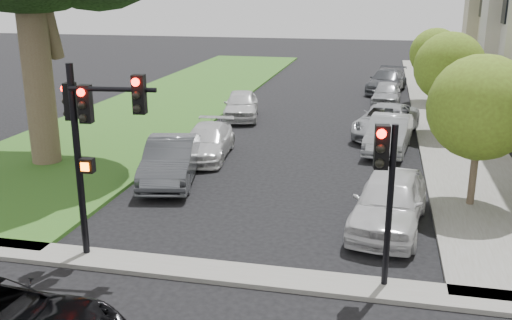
% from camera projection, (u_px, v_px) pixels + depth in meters
% --- Properties ---
extents(grass_strip, '(8.00, 44.00, 0.12)m').
position_uv_depth(grass_strip, '(183.00, 96.00, 35.99)').
color(grass_strip, '#306322').
rests_on(grass_strip, ground).
extents(sidewalk_right, '(3.50, 44.00, 0.12)m').
position_uv_depth(sidewalk_right, '(442.00, 107.00, 32.71)').
color(sidewalk_right, slate).
rests_on(sidewalk_right, ground).
extents(sidewalk_cross, '(60.00, 1.00, 0.12)m').
position_uv_depth(sidewalk_cross, '(229.00, 273.00, 13.55)').
color(sidewalk_cross, slate).
rests_on(sidewalk_cross, ground).
extents(small_tree_a, '(3.17, 3.17, 4.76)m').
position_uv_depth(small_tree_a, '(481.00, 108.00, 16.94)').
color(small_tree_a, brown).
rests_on(small_tree_a, ground).
extents(small_tree_b, '(3.17, 3.17, 4.75)m').
position_uv_depth(small_tree_b, '(449.00, 67.00, 25.70)').
color(small_tree_b, brown).
rests_on(small_tree_b, ground).
extents(small_tree_c, '(2.94, 2.94, 4.41)m').
position_uv_depth(small_tree_c, '(435.00, 54.00, 33.28)').
color(small_tree_c, brown).
rests_on(small_tree_c, ground).
extents(traffic_signal_main, '(2.40, 0.63, 4.90)m').
position_uv_depth(traffic_signal_main, '(91.00, 128.00, 13.53)').
color(traffic_signal_main, black).
rests_on(traffic_signal_main, ground).
extents(traffic_signal_secondary, '(0.50, 0.40, 3.84)m').
position_uv_depth(traffic_signal_secondary, '(385.00, 177.00, 12.25)').
color(traffic_signal_secondary, black).
rests_on(traffic_signal_secondary, ground).
extents(car_parked_0, '(2.48, 4.87, 1.59)m').
position_uv_depth(car_parked_0, '(389.00, 201.00, 16.10)').
color(car_parked_0, silver).
rests_on(car_parked_0, ground).
extents(car_parked_1, '(2.12, 4.64, 1.48)m').
position_uv_depth(car_parked_1, '(389.00, 134.00, 23.84)').
color(car_parked_1, '#999BA0').
rests_on(car_parked_1, ground).
extents(car_parked_2, '(3.34, 5.52, 1.43)m').
position_uv_depth(car_parked_2, '(386.00, 121.00, 26.26)').
color(car_parked_2, '#999BA0').
rests_on(car_parked_2, ground).
extents(car_parked_3, '(1.80, 4.04, 1.35)m').
position_uv_depth(car_parked_3, '(386.00, 93.00, 33.43)').
color(car_parked_3, '#999BA0').
rests_on(car_parked_3, ground).
extents(car_parked_4, '(2.93, 5.44, 1.50)m').
position_uv_depth(car_parked_4, '(387.00, 81.00, 37.46)').
color(car_parked_4, '#3F4247').
rests_on(car_parked_4, ground).
extents(car_parked_5, '(2.57, 4.94, 1.55)m').
position_uv_depth(car_parked_5, '(171.00, 160.00, 20.02)').
color(car_parked_5, '#3F4247').
rests_on(car_parked_5, ground).
extents(car_parked_6, '(2.21, 4.58, 1.29)m').
position_uv_depth(car_parked_6, '(207.00, 142.00, 22.99)').
color(car_parked_6, silver).
rests_on(car_parked_6, ground).
extents(car_parked_7, '(2.50, 4.54, 1.46)m').
position_uv_depth(car_parked_7, '(241.00, 105.00, 29.87)').
color(car_parked_7, silver).
rests_on(car_parked_7, ground).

